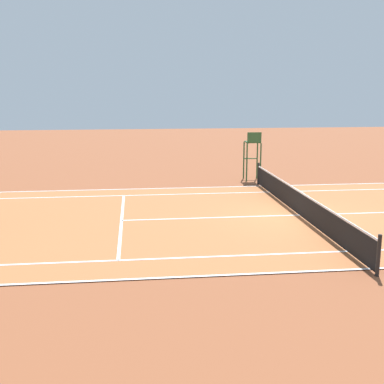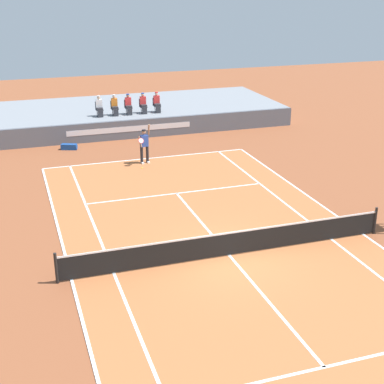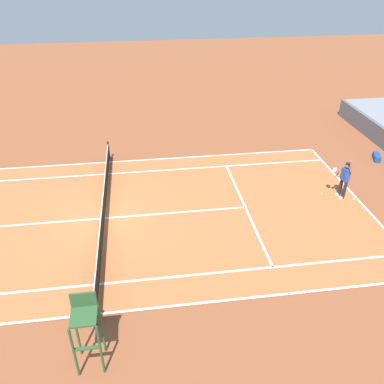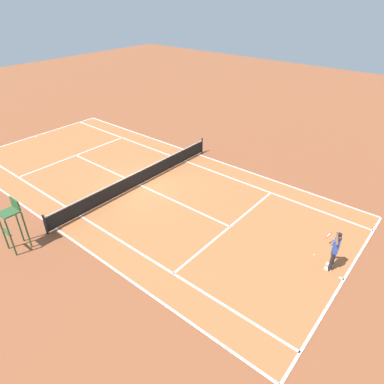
{
  "view_description": "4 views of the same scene",
  "coord_description": "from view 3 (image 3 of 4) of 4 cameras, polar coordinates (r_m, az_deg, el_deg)",
  "views": [
    {
      "loc": [
        -16.79,
        5.89,
        4.55
      ],
      "look_at": [
        -0.09,
        3.93,
        1.0
      ],
      "focal_mm": 45.95,
      "sensor_mm": 36.0,
      "label": 1
    },
    {
      "loc": [
        -6.83,
        -16.45,
        9.23
      ],
      "look_at": [
        -0.09,
        3.93,
        1.0
      ],
      "focal_mm": 52.9,
      "sensor_mm": 36.0,
      "label": 2
    },
    {
      "loc": [
        14.86,
        1.84,
        10.24
      ],
      "look_at": [
        -0.09,
        3.93,
        1.0
      ],
      "focal_mm": 37.3,
      "sensor_mm": 36.0,
      "label": 3
    },
    {
      "loc": [
        11.49,
        13.47,
        10.12
      ],
      "look_at": [
        -0.09,
        3.93,
        1.0
      ],
      "focal_mm": 32.01,
      "sensor_mm": 36.0,
      "label": 4
    }
  ],
  "objects": [
    {
      "name": "tennis_ball",
      "position": [
        20.44,
        18.02,
        -0.2
      ],
      "size": [
        0.07,
        0.07,
        0.07
      ],
      "primitive_type": "sphere",
      "color": "#D1E533",
      "rests_on": "ground"
    },
    {
      "name": "umpire_chair",
      "position": [
        11.72,
        -14.96,
        -17.78
      ],
      "size": [
        0.77,
        0.77,
        2.44
      ],
      "color": "#2D562D",
      "rests_on": "ground"
    },
    {
      "name": "tennis_player",
      "position": [
        20.07,
        20.95,
        1.8
      ],
      "size": [
        0.75,
        0.7,
        2.08
      ],
      "color": "#232328",
      "rests_on": "ground"
    },
    {
      "name": "net",
      "position": [
        17.85,
        -12.55,
        -2.37
      ],
      "size": [
        11.98,
        0.1,
        1.07
      ],
      "color": "black",
      "rests_on": "ground"
    },
    {
      "name": "equipment_bag",
      "position": [
        24.94,
        24.89,
        4.56
      ],
      "size": [
        0.95,
        0.62,
        0.32
      ],
      "color": "#194799",
      "rests_on": "ground"
    },
    {
      "name": "ground_plane",
      "position": [
        18.14,
        -12.36,
        -3.74
      ],
      "size": [
        80.0,
        80.0,
        0.0
      ],
      "primitive_type": "plane",
      "color": "brown"
    },
    {
      "name": "court",
      "position": [
        18.13,
        -12.37,
        -3.71
      ],
      "size": [
        11.08,
        23.88,
        0.03
      ],
      "color": "#B76638",
      "rests_on": "ground"
    }
  ]
}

